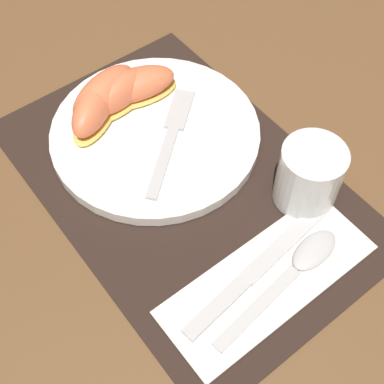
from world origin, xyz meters
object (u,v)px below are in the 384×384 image
Objects in this scene: knife at (256,270)px; citrus_wedge_3 at (95,108)px; citrus_wedge_2 at (105,95)px; fork at (172,133)px; juice_glass at (308,178)px; citrus_wedge_0 at (136,86)px; plate at (155,134)px; spoon at (300,265)px; citrus_wedge_1 at (121,93)px.

citrus_wedge_3 is (-0.29, -0.02, 0.03)m from knife.
citrus_wedge_3 is (0.01, -0.02, -0.00)m from citrus_wedge_2.
citrus_wedge_2 is at bearing -157.10° from fork.
juice_glass reaches higher than citrus_wedge_0.
plate is 0.25m from spoon.
citrus_wedge_3 is (-0.25, -0.14, 0.00)m from juice_glass.
spoon is at bearing -47.40° from juice_glass.
spoon is 0.33m from citrus_wedge_2.
spoon is at bearing 0.74° from fork.
knife is 1.18× the size of spoon.
spoon is (0.25, 0.02, -0.00)m from plate.
fork is (-0.21, 0.04, 0.01)m from knife.
citrus_wedge_0 is 0.04m from citrus_wedge_2.
citrus_wedge_1 is at bearing -87.27° from citrus_wedge_0.
citrus_wedge_2 is at bearing -179.91° from knife.
plate reaches higher than knife.
citrus_wedge_1 is at bearing -167.05° from fork.
juice_glass is at bearing 20.89° from citrus_wedge_1.
knife is 2.20× the size of citrus_wedge_1.
fork is at bearing 31.33° from plate.
plate is 2.21× the size of citrus_wedge_0.
citrus_wedge_0 is 0.06m from citrus_wedge_3.
citrus_wedge_2 reaches higher than spoon.
knife is at bearing -3.82° from citrus_wedge_1.
citrus_wedge_3 is at bearing -142.09° from plate.
juice_glass is 0.27m from citrus_wedge_1.
citrus_wedge_1 is at bearing -159.11° from juice_glass.
citrus_wedge_2 is (-0.26, -0.11, 0.00)m from juice_glass.
fork is at bearing 36.39° from citrus_wedge_3.
citrus_wedge_3 is at bearing -168.46° from spoon.
fork is 0.10m from citrus_wedge_2.
fork is 1.23× the size of citrus_wedge_0.
fork is (0.02, 0.01, 0.01)m from plate.
spoon is 0.32m from citrus_wedge_0.
citrus_wedge_1 is 0.04m from citrus_wedge_3.
citrus_wedge_3 reaches higher than spoon.
fork is at bearing 12.95° from citrus_wedge_1.
plate is 2.37× the size of citrus_wedge_3.
citrus_wedge_3 is at bearing -87.67° from citrus_wedge_0.
citrus_wedge_3 is (-0.06, -0.05, 0.03)m from plate.
knife is at bearing -6.67° from plate.
juice_glass is at bearing 28.93° from citrus_wedge_3.
citrus_wedge_0 is at bearing 179.89° from spoon.
knife is 0.30m from citrus_wedge_2.
fork is (-0.16, -0.08, -0.02)m from juice_glass.
plate is 0.23m from knife.
plate is at bearing 20.33° from citrus_wedge_2.
plate is 0.08m from citrus_wedge_2.
citrus_wedge_2 reaches higher than fork.
juice_glass is 0.66× the size of citrus_wedge_2.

